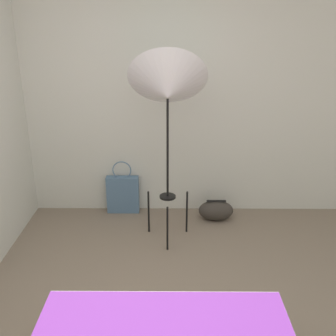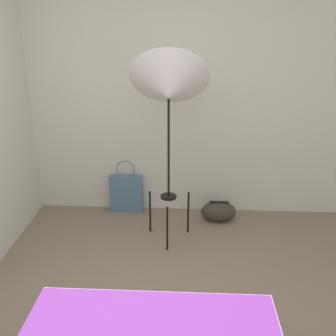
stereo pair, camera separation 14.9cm
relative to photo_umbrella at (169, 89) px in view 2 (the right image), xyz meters
name	(u,v)px [view 2 (the right image)]	position (x,y,z in m)	size (l,w,h in m)	color
wall_back	(151,98)	(-0.23, 0.67, -0.22)	(8.00, 0.05, 2.60)	beige
photo_umbrella	(169,89)	(0.00, 0.00, 0.00)	(0.73, 0.65, 1.89)	black
tote_bag	(126,193)	(-0.52, 0.57, -1.29)	(0.36, 0.10, 0.62)	slate
duffel_bag	(218,211)	(0.53, 0.38, -1.41)	(0.38, 0.22, 0.23)	#332D28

